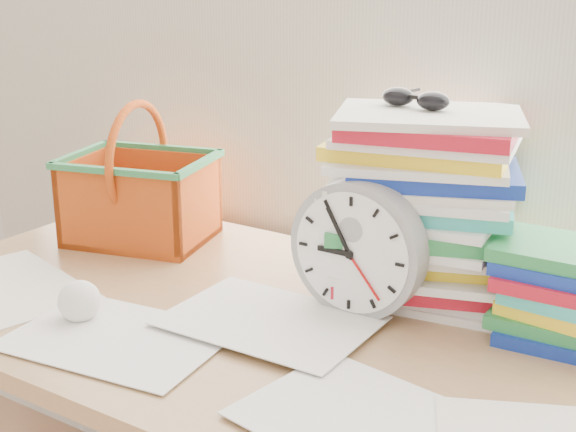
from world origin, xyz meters
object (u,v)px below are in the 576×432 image
Objects in this scene: book_stack at (576,295)px; basket at (139,173)px; clock at (358,249)px; paper_stack at (424,205)px; desk at (289,365)px.

book_stack is 0.85m from basket.
clock is 0.91× the size of book_stack.
paper_stack is 0.15m from clock.
book_stack is at bearing -7.79° from paper_stack.
book_stack is (0.31, 0.10, -0.04)m from clock.
paper_stack is at bearing 172.21° from book_stack.
paper_stack reaches higher than basket.
clock is 0.54m from basket.
paper_stack reaches higher than book_stack.
clock is at bearing 48.80° from desk.
basket is at bearing -175.23° from paper_stack.
paper_stack reaches higher than clock.
desk is at bearing -119.67° from paper_stack.
desk is 6.32× the size of clock.
clock is (0.07, 0.08, 0.19)m from desk.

